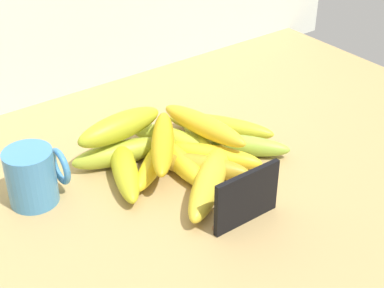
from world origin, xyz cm
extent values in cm
cube|color=tan|center=(0.00, 0.00, 1.50)|extent=(110.00, 76.00, 3.00)
cube|color=black|center=(-3.43, -12.46, 7.20)|extent=(11.00, 0.80, 8.40)
cube|color=#8E6141|center=(-3.43, -11.66, 3.30)|extent=(9.90, 1.20, 0.60)
cylinder|color=#4183B9|center=(-25.53, 9.79, 7.34)|extent=(7.20, 7.20, 8.67)
torus|color=#4183B9|center=(-20.93, 9.79, 7.34)|extent=(1.00, 5.86, 5.86)
ellipsoid|color=#AABD31|center=(-1.05, 9.81, 4.86)|extent=(10.04, 15.32, 3.72)
ellipsoid|color=#B59022|center=(-1.74, 0.18, 4.84)|extent=(12.34, 14.26, 3.68)
ellipsoid|color=#B2C12D|center=(2.97, 6.78, 4.67)|extent=(8.99, 17.40, 3.35)
ellipsoid|color=gold|center=(-6.23, 6.19, 4.64)|extent=(15.96, 13.36, 3.28)
ellipsoid|color=yellow|center=(-3.67, 3.46, 4.77)|extent=(5.00, 16.22, 3.54)
ellipsoid|color=yellow|center=(1.58, 1.32, 4.79)|extent=(12.47, 15.06, 3.57)
ellipsoid|color=#91B63A|center=(7.26, 1.33, 4.72)|extent=(13.66, 14.65, 3.45)
ellipsoid|color=#A7B32F|center=(-10.23, 10.75, 4.98)|extent=(16.40, 7.27, 3.96)
ellipsoid|color=gold|center=(8.44, 7.90, 4.82)|extent=(13.98, 17.63, 3.64)
ellipsoid|color=gold|center=(-3.37, -4.03, 5.14)|extent=(18.03, 15.82, 4.27)
ellipsoid|color=gold|center=(-11.72, 6.90, 4.96)|extent=(10.72, 18.29, 3.92)
ellipsoid|color=#ACB525|center=(-9.34, 11.77, 9.15)|extent=(15.88, 5.75, 4.39)
ellipsoid|color=yellow|center=(2.79, 5.45, 8.17)|extent=(6.60, 17.97, 3.64)
ellipsoid|color=gold|center=(-5.52, 5.19, 8.06)|extent=(13.49, 16.90, 3.57)
camera|label=1|loc=(-47.40, -58.95, 56.32)|focal=54.04mm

